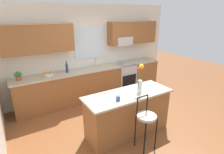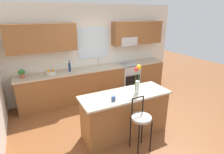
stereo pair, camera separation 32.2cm
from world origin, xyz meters
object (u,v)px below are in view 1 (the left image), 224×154
bottle_olive_oil (67,68)px  potted_plant_small (18,75)px  kitchen_island (128,113)px  oven_range (124,77)px  fruit_bowl_oranges (48,74)px  mug_ceramic (118,98)px  bar_stool_near (146,119)px  flower_vase (140,79)px

bottle_olive_oil → potted_plant_small: (-1.19, 0.00, -0.00)m
kitchen_island → bottle_olive_oil: bearing=107.4°
oven_range → bottle_olive_oil: size_ratio=2.90×
fruit_bowl_oranges → bottle_olive_oil: 0.51m
mug_ceramic → bottle_olive_oil: (-0.27, 2.12, 0.08)m
kitchen_island → potted_plant_small: size_ratio=8.19×
bar_stool_near → potted_plant_small: (-1.81, 2.53, 0.41)m
oven_range → potted_plant_small: 3.13m
mug_ceramic → potted_plant_small: potted_plant_small is taller
oven_range → potted_plant_small: potted_plant_small is taller
oven_range → bottle_olive_oil: bearing=179.2°
kitchen_island → fruit_bowl_oranges: (-1.12, 1.97, 0.50)m
flower_vase → fruit_bowl_oranges: 2.45m
potted_plant_small → flower_vase: bearing=-45.2°
oven_range → potted_plant_small: bearing=179.5°
oven_range → mug_ceramic: bearing=-127.5°
flower_vase → bottle_olive_oil: flower_vase is taller
oven_range → flower_vase: flower_vase is taller
fruit_bowl_oranges → potted_plant_small: size_ratio=1.07×
flower_vase → fruit_bowl_oranges: bearing=123.3°
kitchen_island → flower_vase: (0.22, -0.07, 0.74)m
kitchen_island → bar_stool_near: bearing=-90.0°
bar_stool_near → fruit_bowl_oranges: size_ratio=4.34×
bar_stool_near → potted_plant_small: 3.14m
oven_range → kitchen_island: bearing=-123.0°
kitchen_island → mug_ceramic: (-0.35, -0.15, 0.50)m
potted_plant_small → oven_range: bearing=-0.5°
kitchen_island → flower_vase: size_ratio=3.11×
kitchen_island → potted_plant_small: (-1.81, 1.97, 0.58)m
kitchen_island → fruit_bowl_oranges: size_ratio=7.65×
bar_stool_near → bottle_olive_oil: 2.63m
oven_range → potted_plant_small: size_ratio=4.11×
flower_vase → bar_stool_near: bearing=-114.3°
bar_stool_near → fruit_bowl_oranges: (-1.12, 2.53, 0.33)m
kitchen_island → bar_stool_near: size_ratio=1.76×
oven_range → mug_ceramic: 2.70m
fruit_bowl_oranges → bar_stool_near: bearing=-66.1°
bar_stool_near → mug_ceramic: (-0.35, 0.40, 0.33)m
bar_stool_near → mug_ceramic: size_ratio=11.58×
bar_stool_near → potted_plant_small: potted_plant_small is taller
flower_vase → mug_ceramic: 0.62m
fruit_bowl_oranges → mug_ceramic: bearing=-70.1°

